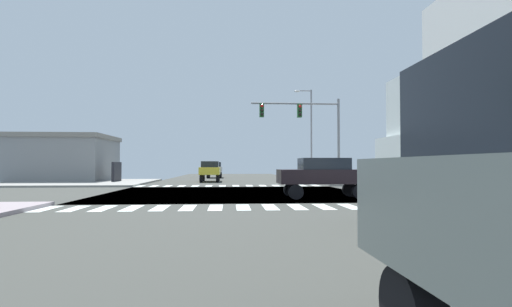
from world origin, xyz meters
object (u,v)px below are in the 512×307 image
at_px(bank_building, 31,158).
at_px(sedan_crossing_1, 324,174).
at_px(street_lamp, 309,127).
at_px(sedan_leading_3, 210,170).
at_px(sedan_queued_2, 214,168).
at_px(traffic_signal_mast, 305,121).

distance_m(bank_building, sedan_crossing_1, 29.64).
height_order(street_lamp, sedan_leading_3, street_lamp).
relative_size(street_lamp, sedan_queued_2, 2.08).
xyz_separation_m(bank_building, sedan_crossing_1, (22.73, -19.00, -1.04)).
relative_size(sedan_queued_2, sedan_leading_3, 1.00).
relative_size(street_lamp, sedan_leading_3, 2.08).
height_order(street_lamp, sedan_queued_2, street_lamp).
bearing_deg(traffic_signal_mast, street_lamp, 76.02).
distance_m(traffic_signal_mast, sedan_crossing_1, 11.67).
distance_m(traffic_signal_mast, sedan_queued_2, 19.49).
xyz_separation_m(traffic_signal_mast, street_lamp, (2.06, 8.26, 0.37)).
relative_size(sedan_crossing_1, sedan_queued_2, 1.00).
xyz_separation_m(street_lamp, sedan_leading_3, (-9.56, -1.36, -4.15)).
relative_size(street_lamp, bank_building, 0.56).
bearing_deg(sedan_queued_2, traffic_signal_mast, 113.10).
height_order(street_lamp, sedan_crossing_1, street_lamp).
xyz_separation_m(sedan_crossing_1, sedan_queued_2, (-6.21, 28.55, 0.00)).
bearing_deg(street_lamp, traffic_signal_mast, -103.98).
bearing_deg(bank_building, sedan_crossing_1, -39.90).
bearing_deg(traffic_signal_mast, sedan_queued_2, 113.10).
bearing_deg(sedan_queued_2, street_lamp, 135.70).
height_order(bank_building, sedan_crossing_1, bank_building).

